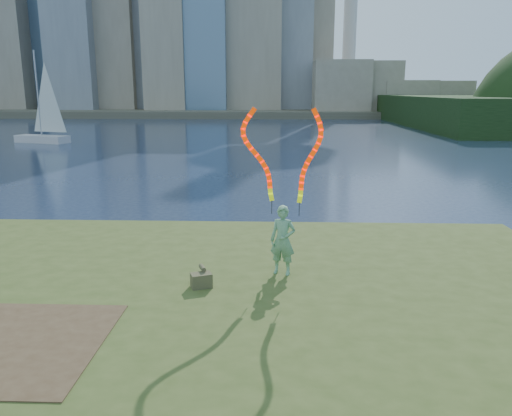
{
  "coord_description": "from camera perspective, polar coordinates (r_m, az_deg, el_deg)",
  "views": [
    {
      "loc": [
        2.13,
        -10.33,
        4.77
      ],
      "look_at": [
        1.72,
        1.0,
        2.09
      ],
      "focal_mm": 35.0,
      "sensor_mm": 36.0,
      "label": 1
    }
  ],
  "objects": [
    {
      "name": "sailboat",
      "position": [
        50.75,
        -23.12,
        8.49
      ],
      "size": [
        5.5,
        3.21,
        8.35
      ],
      "rotation": [
        0.0,
        0.0,
        -0.32
      ],
      "color": "beige",
      "rests_on": "ground"
    },
    {
      "name": "dirt_patch",
      "position": [
        9.24,
        -26.99,
        -13.64
      ],
      "size": [
        3.2,
        3.0,
        0.02
      ],
      "primitive_type": "cube",
      "color": "#47331E",
      "rests_on": "grassy_knoll"
    },
    {
      "name": "ground",
      "position": [
        11.58,
        -8.91,
        -11.2
      ],
      "size": [
        320.0,
        320.0,
        0.0
      ],
      "primitive_type": "plane",
      "color": "#1A2742",
      "rests_on": "ground"
    },
    {
      "name": "far_shore",
      "position": [
        105.43,
        0.94,
        11.03
      ],
      "size": [
        320.0,
        40.0,
        1.2
      ],
      "primitive_type": "cube",
      "color": "#514C3B",
      "rests_on": "ground"
    },
    {
      "name": "canvas_bag",
      "position": [
        10.46,
        -6.26,
        -8.12
      ],
      "size": [
        0.49,
        0.55,
        0.4
      ],
      "rotation": [
        0.0,
        0.0,
        0.37
      ],
      "color": "#424727",
      "rests_on": "grassy_knoll"
    },
    {
      "name": "woman_with_ribbons",
      "position": [
        10.8,
        3.2,
        -0.33
      ],
      "size": [
        1.94,
        0.65,
        3.94
      ],
      "rotation": [
        0.0,
        0.0,
        -0.29
      ],
      "color": "#22762E",
      "rests_on": "grassy_knoll"
    },
    {
      "name": "grassy_knoll",
      "position": [
        9.42,
        -11.68,
        -15.05
      ],
      "size": [
        20.0,
        18.0,
        0.8
      ],
      "color": "#3B4B1A",
      "rests_on": "ground"
    }
  ]
}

